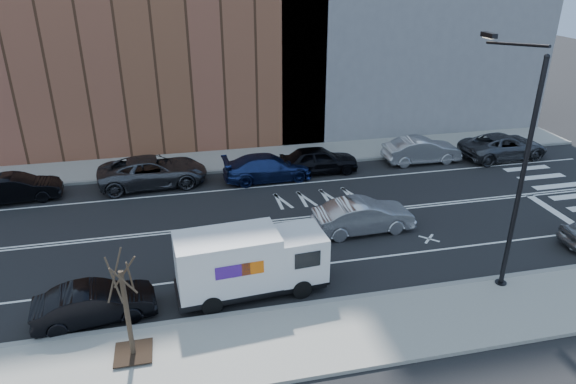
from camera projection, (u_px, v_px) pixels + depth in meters
name	position (u px, v px, depth m)	size (l,w,h in m)	color
ground	(288.00, 220.00, 25.55)	(120.00, 120.00, 0.00)	black
sidewalk_near	(343.00, 333.00, 17.70)	(44.00, 3.60, 0.15)	gray
sidewalk_far	(258.00, 158.00, 33.33)	(44.00, 3.60, 0.15)	gray
curb_near	(328.00, 302.00, 19.29)	(44.00, 0.25, 0.17)	gray
curb_far	(263.00, 168.00, 31.73)	(44.00, 0.25, 0.17)	gray
crosswalk	(566.00, 191.00, 28.73)	(3.00, 14.00, 0.01)	white
road_markings	(288.00, 220.00, 25.55)	(40.00, 8.60, 0.01)	white
streetlight	(516.00, 163.00, 18.70)	(0.44, 4.02, 9.34)	black
street_tree	(129.00, 322.00, 16.09)	(1.20, 1.20, 3.75)	black
fedex_van	(250.00, 261.00, 19.46)	(5.90, 2.40, 2.64)	black
far_parked_b	(17.00, 188.00, 27.30)	(1.55, 4.44, 1.46)	black
far_parked_c	(153.00, 171.00, 29.17)	(2.78, 6.04, 1.68)	#43444A
far_parked_d	(268.00, 167.00, 29.96)	(2.13, 5.23, 1.52)	navy
far_parked_e	(319.00, 160.00, 30.94)	(1.91, 4.74, 1.62)	black
far_parked_f	(422.00, 150.00, 32.52)	(1.70, 4.87, 1.60)	#AFB0B4
far_parked_g	(504.00, 146.00, 33.27)	(2.62, 5.69, 1.58)	#424449
driving_sedan	(363.00, 216.00, 24.21)	(1.67, 4.78, 1.57)	#ADADB2
near_parked_rear_a	(95.00, 303.00, 18.22)	(1.46, 4.18, 1.38)	black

